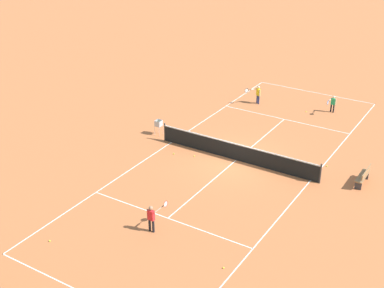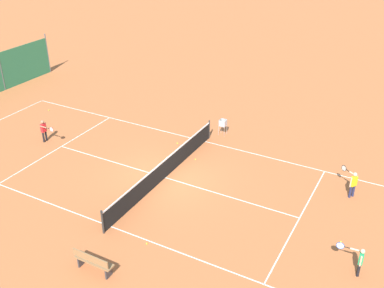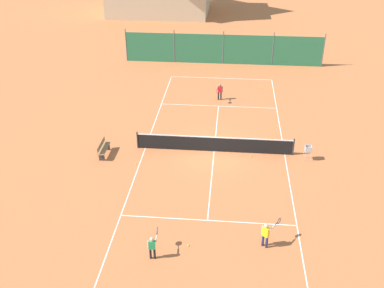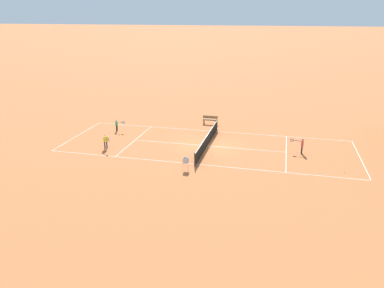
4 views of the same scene
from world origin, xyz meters
name	(u,v)px [view 2 (image 2 of 4)]	position (x,y,z in m)	size (l,w,h in m)	color
ground_plane	(165,178)	(0.00, 0.00, 0.00)	(600.00, 600.00, 0.00)	#BC6638
court_line_markings	(165,178)	(0.00, 0.00, 0.00)	(8.25, 23.85, 0.01)	white
tennis_net	(165,168)	(0.00, 0.00, 0.50)	(9.18, 0.08, 1.06)	#2D2D2D
player_far_baseline	(353,182)	(2.58, -7.89, 0.72)	(0.85, 0.83, 1.23)	#23284C
player_near_baseline	(359,259)	(-2.11, -9.01, 0.66)	(0.38, 0.96, 1.12)	black
player_far_service	(44,129)	(0.02, 7.51, 0.72)	(0.43, 1.02, 1.23)	black
tennis_ball_service_box	(177,143)	(3.17, 1.18, 0.03)	(0.07, 0.07, 0.07)	#CCE033
tennis_ball_by_net_left	(147,244)	(-4.29, -1.82, 0.03)	(0.07, 0.07, 0.07)	#CCE033
tennis_ball_by_net_right	(341,242)	(-0.72, -8.20, 0.03)	(0.07, 0.07, 0.07)	#CCE033
tennis_ball_alley_left	(173,154)	(2.09, 0.83, 0.03)	(0.07, 0.07, 0.07)	#CCE033
tennis_ball_mid_court	(195,159)	(2.12, -0.46, 0.03)	(0.07, 0.07, 0.07)	#CCE033
tennis_ball_alley_right	(49,110)	(3.13, 10.34, 0.03)	(0.07, 0.07, 0.07)	#CCE033
ball_hopper	(223,124)	(5.30, -0.47, 0.66)	(0.36, 0.36, 0.89)	#B7B7BC
courtside_bench	(93,262)	(-6.34, -1.01, 0.45)	(0.36, 1.50, 0.84)	olive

